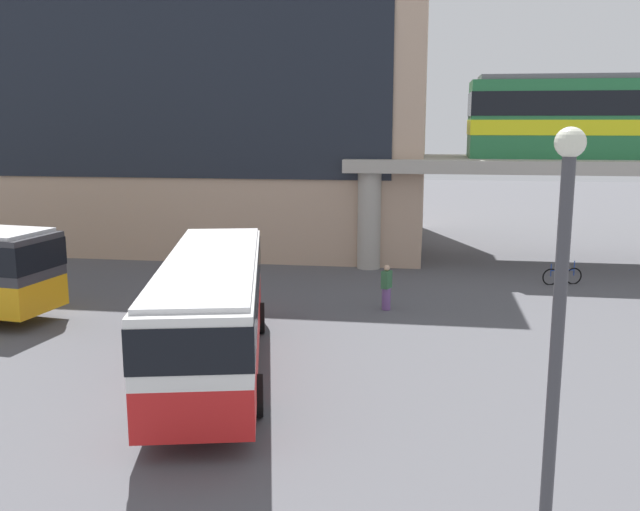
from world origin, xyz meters
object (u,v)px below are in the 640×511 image
object	(u,v)px
station_building	(170,107)
bicycle_blue	(562,276)
pedestrian_near_building	(386,289)
bus_main	(212,302)

from	to	relation	value
station_building	bicycle_blue	xyz separation A→B (m)	(20.54, -8.87, -7.34)
pedestrian_near_building	station_building	bearing A→B (deg)	133.44
bus_main	pedestrian_near_building	xyz separation A→B (m)	(4.36, 7.19, -1.20)
bicycle_blue	bus_main	bearing A→B (deg)	-132.96
bicycle_blue	pedestrian_near_building	xyz separation A→B (m)	(-7.19, -5.22, 0.43)
bicycle_blue	pedestrian_near_building	world-z (taller)	pedestrian_near_building
station_building	bicycle_blue	bearing A→B (deg)	-23.36
bus_main	pedestrian_near_building	bearing A→B (deg)	58.75
bus_main	bicycle_blue	distance (m)	17.04
bus_main	pedestrian_near_building	world-z (taller)	bus_main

